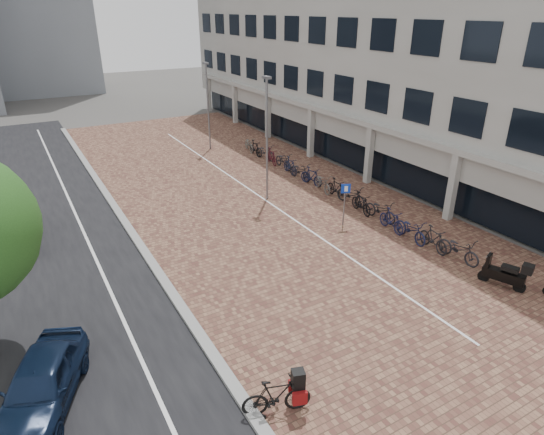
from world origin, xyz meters
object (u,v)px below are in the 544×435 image
(hero_bike, at_px, (277,396))
(car_navy, at_px, (42,383))
(parking_sign, at_px, (345,199))
(car_dark, at_px, (5,230))
(scooter_mid, at_px, (504,273))

(hero_bike, bearing_deg, car_navy, 75.75)
(hero_bike, xyz_separation_m, parking_sign, (8.43, 8.09, 0.81))
(car_navy, height_order, car_dark, car_dark)
(car_navy, relative_size, parking_sign, 1.88)
(scooter_mid, distance_m, parking_sign, 7.46)
(car_dark, relative_size, parking_sign, 2.11)
(scooter_mid, bearing_deg, car_navy, 149.65)
(car_navy, height_order, hero_bike, car_navy)
(car_dark, relative_size, hero_bike, 2.38)
(car_navy, bearing_deg, parking_sign, 43.48)
(car_dark, bearing_deg, hero_bike, -74.96)
(car_navy, xyz_separation_m, hero_bike, (5.10, -3.29, -0.11))
(car_navy, distance_m, car_dark, 10.54)
(car_navy, xyz_separation_m, scooter_mid, (15.35, -2.40, -0.08))
(car_navy, distance_m, hero_bike, 6.07)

